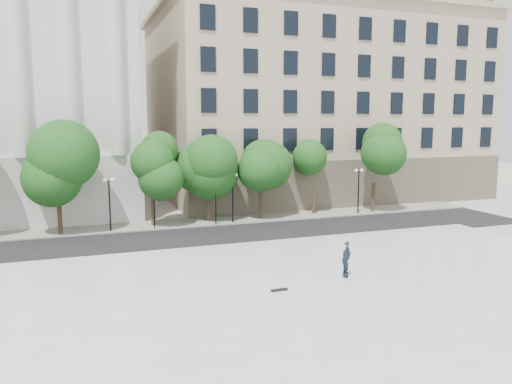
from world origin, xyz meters
TOP-DOWN VIEW (x-y plane):
  - ground at (0.00, 0.00)m, footprint 160.00×160.00m
  - plaza at (0.00, 3.00)m, footprint 44.00×22.00m
  - street at (0.00, 18.00)m, footprint 60.00×8.00m
  - far_sidewalk at (0.00, 24.00)m, footprint 60.00×4.00m
  - building_east at (20.00, 38.91)m, footprint 36.00×26.15m
  - traffic_light_west at (-1.64, 22.30)m, footprint 1.06×1.79m
  - traffic_light_east at (3.56, 22.30)m, footprint 0.88×1.58m
  - person_lying at (6.00, 4.68)m, footprint 1.80×1.94m
  - skateboard at (1.79, 3.91)m, footprint 0.86×0.23m
  - street_trees at (-1.14, 23.48)m, footprint 44.16×5.22m
  - lamp_posts at (-0.11, 22.60)m, footprint 36.72×0.28m

SIDE VIEW (x-z plane):
  - ground at x=0.00m, z-range 0.00..0.00m
  - street at x=0.00m, z-range 0.00..0.02m
  - far_sidewalk at x=0.00m, z-range 0.00..0.12m
  - plaza at x=0.00m, z-range 0.00..0.45m
  - skateboard at x=1.79m, z-range 0.45..0.54m
  - person_lying at x=6.00m, z-range 0.45..0.98m
  - lamp_posts at x=-0.11m, z-range 0.82..5.24m
  - traffic_light_east at x=3.56m, z-range 1.55..5.68m
  - traffic_light_west at x=-1.64m, z-range 1.61..5.83m
  - street_trees at x=-1.14m, z-range 1.18..8.68m
  - building_east at x=20.00m, z-range -0.36..22.64m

